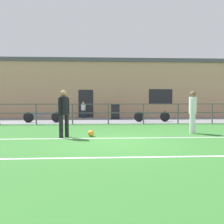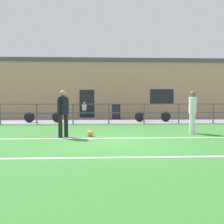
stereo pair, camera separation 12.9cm
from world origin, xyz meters
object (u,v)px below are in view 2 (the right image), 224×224
Objects in this scene: player_goalkeeper at (63,111)px; soccer_ball_match at (90,133)px; player_striker at (193,109)px; bicycle_parked_1 at (153,116)px; spectator_child at (84,109)px; bicycle_parked_0 at (43,117)px; trash_bin_0 at (116,112)px.

player_goalkeeper is 7.42× the size of soccer_ball_match.
bicycle_parked_1 is (-0.57, 5.22, -0.65)m from player_striker.
spectator_child is 0.53× the size of bicycle_parked_0.
trash_bin_0 reaches higher than bicycle_parked_0.
player_goalkeeper is 9.11m from spectator_child.
spectator_child reaches higher than bicycle_parked_0.
soccer_ball_match is (0.99, 0.20, -0.87)m from player_goalkeeper.
spectator_child is at bearing -135.78° from player_goalkeeper.
player_striker is at bearing -69.78° from trash_bin_0.
player_striker reaches higher than soccer_ball_match.
player_striker is at bearing 144.73° from player_goalkeeper.
player_striker is 9.64m from spectator_child.
player_striker is at bearing -83.78° from bicycle_parked_1.
player_striker reaches higher than bicycle_parked_0.
soccer_ball_match is 0.23× the size of trash_bin_0.
bicycle_parked_1 is at bearing 125.96° from spectator_child.
soccer_ball_match is 0.11× the size of bicycle_parked_1.
player_striker is 0.77× the size of bicycle_parked_0.
spectator_child is 1.17× the size of trash_bin_0.
soccer_ball_match is at bearing -62.00° from bicycle_parked_0.
soccer_ball_match is at bearing -100.60° from trash_bin_0.
player_goalkeeper reaches higher than bicycle_parked_0.
player_striker is 0.78× the size of bicycle_parked_1.
spectator_child reaches higher than bicycle_parked_1.
bicycle_parked_1 is (4.38, -3.05, -0.35)m from spectator_child.
player_goalkeeper reaches higher than soccer_ball_match.
player_goalkeeper is 0.77× the size of bicycle_parked_0.
soccer_ball_match is 0.20× the size of spectator_child.
player_goalkeeper reaches higher than spectator_child.
soccer_ball_match is 8.08m from trash_bin_0.
player_goalkeeper reaches higher than trash_bin_0.
soccer_ball_match is (-4.17, -0.63, -0.87)m from player_striker.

